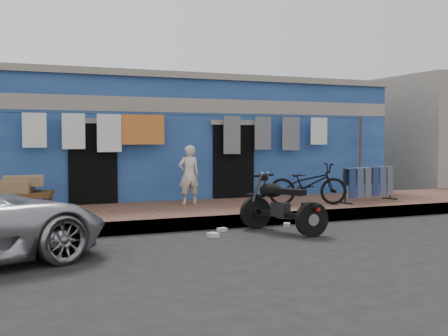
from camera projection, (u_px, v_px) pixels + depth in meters
The scene contains 13 objects.
ground at pixel (269, 241), 9.57m from camera, with size 80.00×80.00×0.00m, color black.
sidewalk at pixel (206, 212), 12.32m from camera, with size 28.00×3.00×0.25m, color brown.
curb at pixel (233, 221), 10.99m from camera, with size 28.00×0.10×0.25m, color gray.
building at pixel (156, 141), 15.91m from camera, with size 12.20×5.20×3.36m.
clothesline at pixel (186, 136), 13.37m from camera, with size 10.06×0.06×2.10m.
seated_person at pixel (189, 175), 12.77m from camera, with size 0.48×0.32×1.35m, color beige.
bicycle at pixel (308, 179), 12.62m from camera, with size 0.63×1.79×1.16m, color black.
motorcycle at pixel (283, 204), 10.38m from camera, with size 1.19×1.74×1.06m, color black, non-canonical shape.
charpoy at pixel (0, 196), 11.21m from camera, with size 2.27×1.44×0.71m, color brown, non-canonical shape.
jeans_rack at pixel (369, 184), 13.35m from camera, with size 1.78×0.76×0.84m, color black, non-canonical shape.
litter_a at pixel (222, 230), 10.53m from camera, with size 0.16×0.12×0.07m, color silver.
litter_b at pixel (287, 225), 11.06m from camera, with size 0.16×0.12×0.08m, color silver.
litter_c at pixel (213, 235), 9.92m from camera, with size 0.19×0.16×0.08m, color silver.
Camera 1 is at (-4.40, -8.45, 1.74)m, focal length 45.00 mm.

